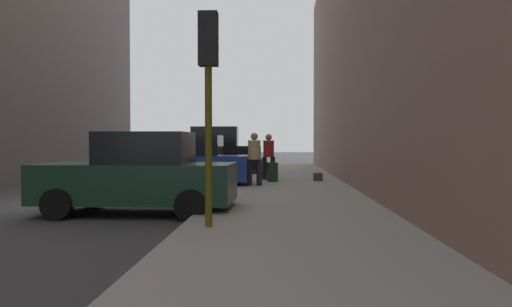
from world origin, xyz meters
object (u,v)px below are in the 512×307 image
at_px(traffic_light, 208,72).
at_px(pedestrian_in_tan_coat, 254,156).
at_px(fire_hydrant, 243,172).
at_px(duffel_bag, 318,177).
at_px(pedestrian_in_red_jacket, 269,154).
at_px(rolling_suitcase, 272,172).
at_px(parked_dark_green_sedan, 139,175).
at_px(parked_blue_sedan, 188,163).
at_px(parked_black_suv, 212,153).

relative_size(traffic_light, pedestrian_in_tan_coat, 2.11).
xyz_separation_m(fire_hydrant, duffel_bag, (2.69, 0.82, -0.21)).
height_order(pedestrian_in_red_jacket, duffel_bag, pedestrian_in_red_jacket).
bearing_deg(rolling_suitcase, traffic_light, -95.80).
height_order(parked_dark_green_sedan, duffel_bag, parked_dark_green_sedan).
distance_m(parked_blue_sedan, parked_black_suv, 6.10).
distance_m(parked_dark_green_sedan, rolling_suitcase, 7.75).
bearing_deg(duffel_bag, parked_dark_green_sedan, -120.67).
distance_m(parked_dark_green_sedan, parked_black_suv, 12.13).
bearing_deg(pedestrian_in_red_jacket, traffic_light, -94.58).
xyz_separation_m(traffic_light, pedestrian_in_tan_coat, (0.41, 7.85, -1.65)).
relative_size(fire_hydrant, traffic_light, 0.20).
height_order(parked_blue_sedan, duffel_bag, parked_blue_sedan).
bearing_deg(duffel_bag, parked_black_suv, 134.65).
relative_size(pedestrian_in_red_jacket, pedestrian_in_tan_coat, 1.00).
bearing_deg(traffic_light, fire_hydrant, 90.31).
relative_size(parked_blue_sedan, duffel_bag, 9.61).
xyz_separation_m(traffic_light, rolling_suitcase, (0.97, 9.58, -2.27)).
height_order(parked_dark_green_sedan, pedestrian_in_tan_coat, pedestrian_in_tan_coat).
bearing_deg(rolling_suitcase, duffel_bag, 12.34).
bearing_deg(fire_hydrant, traffic_light, -89.69).
distance_m(parked_black_suv, fire_hydrant, 5.68).
relative_size(pedestrian_in_red_jacket, rolling_suitcase, 1.64).
bearing_deg(fire_hydrant, parked_dark_green_sedan, -104.94).
bearing_deg(parked_dark_green_sedan, pedestrian_in_red_jacket, 71.47).
height_order(parked_dark_green_sedan, fire_hydrant, parked_dark_green_sedan).
xyz_separation_m(pedestrian_in_red_jacket, rolling_suitcase, (0.14, -0.80, -0.61)).
xyz_separation_m(parked_blue_sedan, pedestrian_in_tan_coat, (2.26, -0.54, 0.26)).
relative_size(parked_black_suv, rolling_suitcase, 4.47).
relative_size(traffic_light, rolling_suitcase, 3.46).
height_order(traffic_light, pedestrian_in_red_jacket, traffic_light).
bearing_deg(traffic_light, parked_black_suv, 97.29).
distance_m(pedestrian_in_red_jacket, rolling_suitcase, 1.02).
xyz_separation_m(parked_dark_green_sedan, traffic_light, (1.85, -2.37, 1.91)).
bearing_deg(pedestrian_in_red_jacket, parked_black_suv, 123.12).
xyz_separation_m(traffic_light, pedestrian_in_red_jacket, (0.83, 10.37, -1.65)).
distance_m(parked_dark_green_sedan, duffel_bag, 8.83).
relative_size(parked_dark_green_sedan, duffel_bag, 9.63).
bearing_deg(fire_hydrant, parked_blue_sedan, -157.88).
bearing_deg(pedestrian_in_red_jacket, duffel_bag, -13.45).
bearing_deg(parked_black_suv, fire_hydrant, -71.42).
height_order(pedestrian_in_tan_coat, duffel_bag, pedestrian_in_tan_coat).
bearing_deg(parked_blue_sedan, pedestrian_in_tan_coat, -13.54).
height_order(traffic_light, duffel_bag, traffic_light).
xyz_separation_m(parked_dark_green_sedan, duffel_bag, (4.49, 7.58, -0.56)).
distance_m(parked_blue_sedan, traffic_light, 8.80).
height_order(parked_blue_sedan, pedestrian_in_tan_coat, pedestrian_in_tan_coat).
xyz_separation_m(parked_dark_green_sedan, parked_black_suv, (-0.00, 12.12, 0.18)).
relative_size(fire_hydrant, duffel_bag, 1.60).
xyz_separation_m(parked_black_suv, duffel_bag, (4.49, -4.55, -0.74)).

